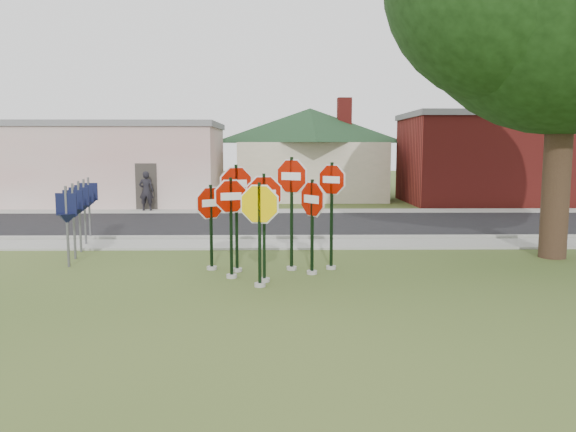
{
  "coord_description": "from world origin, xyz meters",
  "views": [
    {
      "loc": [
        0.19,
        -11.16,
        2.93
      ],
      "look_at": [
        0.4,
        2.0,
        1.32
      ],
      "focal_mm": 35.0,
      "sensor_mm": 36.0,
      "label": 1
    }
  ],
  "objects_px": {
    "stop_sign_center": "(264,212)",
    "stop_sign_left": "(231,214)",
    "stop_sign_yellow": "(260,220)",
    "pedestrian": "(146,191)"
  },
  "relations": [
    {
      "from": "stop_sign_center",
      "to": "stop_sign_left",
      "type": "distance_m",
      "value": 0.84
    },
    {
      "from": "stop_sign_yellow",
      "to": "stop_sign_center",
      "type": "bearing_deg",
      "value": 79.47
    },
    {
      "from": "stop_sign_left",
      "to": "pedestrian",
      "type": "distance_m",
      "value": 14.12
    },
    {
      "from": "stop_sign_left",
      "to": "stop_sign_center",
      "type": "bearing_deg",
      "value": -26.33
    },
    {
      "from": "stop_sign_yellow",
      "to": "stop_sign_left",
      "type": "xyz_separation_m",
      "value": [
        -0.67,
        0.81,
        0.03
      ]
    },
    {
      "from": "stop_sign_center",
      "to": "stop_sign_left",
      "type": "bearing_deg",
      "value": 153.67
    },
    {
      "from": "stop_sign_left",
      "to": "pedestrian",
      "type": "bearing_deg",
      "value": 110.72
    },
    {
      "from": "stop_sign_yellow",
      "to": "pedestrian",
      "type": "distance_m",
      "value": 15.12
    },
    {
      "from": "stop_sign_center",
      "to": "stop_sign_left",
      "type": "xyz_separation_m",
      "value": [
        -0.75,
        0.37,
        -0.09
      ]
    },
    {
      "from": "stop_sign_yellow",
      "to": "stop_sign_left",
      "type": "height_order",
      "value": "stop_sign_left"
    }
  ]
}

